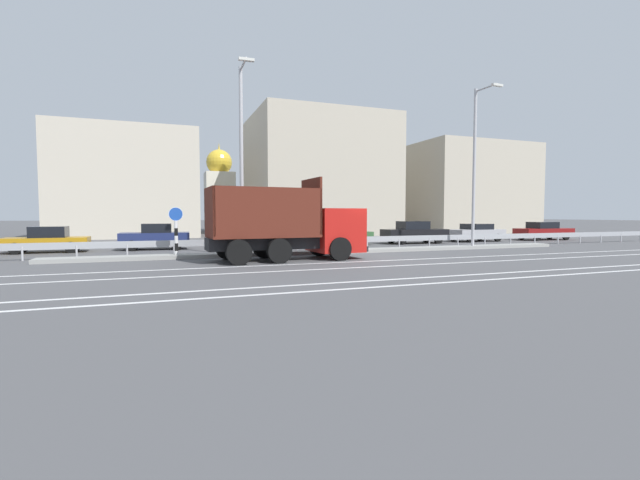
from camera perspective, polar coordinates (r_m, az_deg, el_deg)
ground_plane at (r=20.55m, az=5.72°, el=-2.30°), size 320.00×320.00×0.00m
lane_strip_0 at (r=17.59m, az=-2.99°, el=-3.24°), size 51.32×0.16×0.01m
lane_strip_1 at (r=15.83m, az=-0.97°, el=-3.97°), size 51.32×0.16×0.01m
lane_strip_2 at (r=12.95m, az=3.63°, el=-5.62°), size 51.32×0.16×0.01m
lane_strip_3 at (r=11.97m, az=5.76°, el=-6.37°), size 51.32×0.16×0.01m
median_island at (r=22.84m, az=2.93°, el=-1.50°), size 28.23×1.10×0.18m
median_guardrail at (r=23.93m, az=1.78°, el=-0.12°), size 51.32×0.09×0.78m
dump_truck at (r=19.49m, az=-2.28°, el=1.11°), size 7.13×2.94×3.68m
median_road_sign at (r=20.94m, az=-18.64°, el=1.00°), size 0.65×0.16×2.39m
street_lamp_1 at (r=21.52m, az=-10.38°, el=11.36°), size 0.70×1.88×9.18m
street_lamp_2 at (r=27.15m, az=20.05°, el=9.75°), size 0.71×1.82×9.40m
parked_car_1 at (r=27.26m, az=-32.57°, el=0.05°), size 4.08×1.82×1.41m
parked_car_2 at (r=26.75m, az=-21.08°, el=0.43°), size 3.88×1.90×1.52m
parked_car_3 at (r=27.41m, az=-8.11°, el=0.71°), size 4.90×2.24×1.55m
parked_car_4 at (r=28.98m, az=2.25°, el=0.73°), size 4.80×2.03×1.35m
parked_car_5 at (r=31.05m, az=12.44°, el=0.99°), size 4.70×1.91×1.58m
parked_car_6 at (r=34.81m, az=20.03°, el=0.98°), size 4.43×2.24×1.35m
parked_car_7 at (r=39.04m, az=27.63°, el=1.09°), size 4.81×1.89×1.46m
background_building_0 at (r=45.43m, az=-24.08°, el=6.65°), size 12.16×12.78×9.72m
background_building_1 at (r=46.86m, az=-0.67°, el=8.34°), size 13.86×14.39×12.18m
background_building_2 at (r=55.48m, az=17.12°, el=6.33°), size 13.45×15.35×10.08m
church_tower at (r=56.49m, az=-13.24°, el=6.32°), size 3.60×3.60×11.22m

